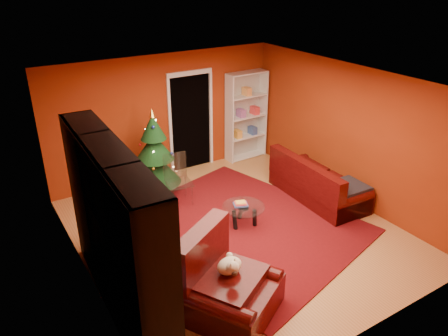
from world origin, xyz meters
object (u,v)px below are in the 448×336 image
rug (240,227)px  gift_box_teal (110,191)px  white_bookshelf (246,116)px  gift_box_red (150,176)px  christmas_tree (155,153)px  gift_box_green (149,188)px  media_unit (116,233)px  coffee_table (243,215)px  acrylic_chair (179,183)px  sofa (319,178)px  dog (229,266)px  armchair (231,283)px

rug → gift_box_teal: size_ratio=13.83×
white_bookshelf → gift_box_red: bearing=177.9°
christmas_tree → gift_box_green: bearing=-173.8°
media_unit → coffee_table: bearing=19.9°
white_bookshelf → coffee_table: size_ratio=2.80×
media_unit → acrylic_chair: (1.88, 2.08, -0.71)m
gift_box_red → christmas_tree: bearing=-96.0°
sofa → gift_box_red: bearing=48.2°
acrylic_chair → dog: bearing=-96.5°
media_unit → coffee_table: 2.79m
media_unit → white_bookshelf: media_unit is taller
gift_box_red → coffee_table: size_ratio=0.28×
sofa → coffee_table: bearing=93.9°
dog → gift_box_red: bearing=51.8°
christmas_tree → armchair: christmas_tree is taller
gift_box_teal → white_bookshelf: 3.52m
christmas_tree → acrylic_chair: bearing=-76.9°
christmas_tree → armchair: (-0.56, -3.65, -0.38)m
acrylic_chair → gift_box_teal: bearing=145.0°
gift_box_red → armchair: 4.22m
media_unit → christmas_tree: size_ratio=1.72×
gift_box_teal → gift_box_green: bearing=-21.6°
christmas_tree → dog: christmas_tree is taller
armchair → sofa: size_ratio=0.59×
rug → armchair: bearing=-127.3°
media_unit → armchair: bearing=-34.9°
coffee_table → acrylic_chair: 1.44m
gift_box_teal → armchair: (0.33, -3.91, 0.33)m
white_bookshelf → acrylic_chair: white_bookshelf is taller
gift_box_green → sofa: bearing=-34.6°
gift_box_green → sofa: (2.76, -1.90, 0.32)m
christmas_tree → gift_box_green: (-0.18, -0.02, -0.73)m
sofa → armchair: bearing=121.0°
christmas_tree → coffee_table: (0.77, -1.98, -0.65)m
gift_box_teal → white_bookshelf: size_ratio=0.13×
media_unit → gift_box_green: bearing=62.9°
media_unit → armchair: (1.16, -0.87, -0.69)m
gift_box_red → dog: bearing=-98.3°
dog → acrylic_chair: size_ratio=0.45×
gift_box_green → acrylic_chair: acrylic_chair is taller
gift_box_green → sofa: size_ratio=0.12×
acrylic_chair → christmas_tree: bearing=110.5°
armchair → gift_box_green: bearing=54.1°
gift_box_green → gift_box_red: gift_box_green is taller
christmas_tree → gift_box_green: 0.75m
gift_box_red → sofa: size_ratio=0.10×
gift_box_green → acrylic_chair: (0.35, -0.68, 0.33)m
sofa → coffee_table: size_ratio=2.71×
gift_box_teal → sofa: bearing=-32.2°
christmas_tree → dog: size_ratio=4.38×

